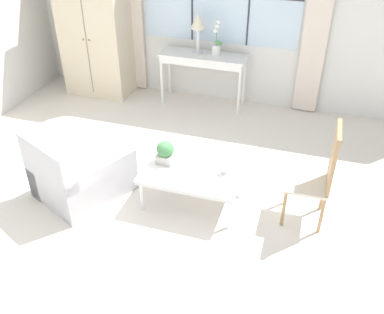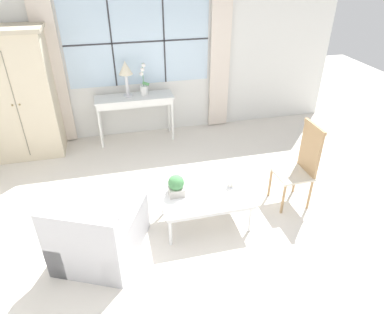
{
  "view_description": "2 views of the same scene",
  "coord_description": "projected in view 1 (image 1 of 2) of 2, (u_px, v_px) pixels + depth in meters",
  "views": [
    {
      "loc": [
        1.55,
        -3.3,
        3.14
      ],
      "look_at": [
        0.48,
        0.1,
        0.75
      ],
      "focal_mm": 40.0,
      "sensor_mm": 36.0,
      "label": 1
    },
    {
      "loc": [
        -0.51,
        -2.87,
        2.95
      ],
      "look_at": [
        0.3,
        0.49,
        0.86
      ],
      "focal_mm": 32.0,
      "sensor_mm": 36.0,
      "label": 2
    }
  ],
  "objects": [
    {
      "name": "armoire",
      "position": [
        95.0,
        32.0,
        6.76
      ],
      "size": [
        1.11,
        0.66,
        2.03
      ],
      "color": "beige",
      "rests_on": "ground_plane"
    },
    {
      "name": "armchair_upholstered",
      "position": [
        80.0,
        174.0,
        4.86
      ],
      "size": [
        1.13,
        1.2,
        0.84
      ],
      "color": "#B2B2B7",
      "rests_on": "ground_plane"
    },
    {
      "name": "coffee_table",
      "position": [
        192.0,
        175.0,
        4.64
      ],
      "size": [
        1.08,
        0.64,
        0.43
      ],
      "color": "silver",
      "rests_on": "ground_plane"
    },
    {
      "name": "potted_orchid",
      "position": [
        216.0,
        43.0,
        6.39
      ],
      "size": [
        0.16,
        0.13,
        0.54
      ],
      "color": "white",
      "rests_on": "console_table"
    },
    {
      "name": "ground_plane",
      "position": [
        148.0,
        210.0,
        4.75
      ],
      "size": [
        14.0,
        14.0,
        0.0
      ],
      "primitive_type": "plane",
      "color": "silver"
    },
    {
      "name": "wall_back_windowed",
      "position": [
        220.0,
        11.0,
        6.36
      ],
      "size": [
        7.2,
        0.14,
        2.8
      ],
      "color": "silver",
      "rests_on": "ground_plane"
    },
    {
      "name": "pillar_candle",
      "position": [
        226.0,
        168.0,
        4.57
      ],
      "size": [
        0.11,
        0.11,
        0.14
      ],
      "color": "silver",
      "rests_on": "coffee_table"
    },
    {
      "name": "side_chair_wooden",
      "position": [
        321.0,
        172.0,
        4.29
      ],
      "size": [
        0.45,
        0.45,
        1.14
      ],
      "color": "beige",
      "rests_on": "ground_plane"
    },
    {
      "name": "console_table",
      "position": [
        203.0,
        60.0,
        6.55
      ],
      "size": [
        1.33,
        0.43,
        0.82
      ],
      "color": "white",
      "rests_on": "ground_plane"
    },
    {
      "name": "potted_plant_small",
      "position": [
        166.0,
        152.0,
        4.71
      ],
      "size": [
        0.19,
        0.19,
        0.26
      ],
      "color": "#BCB7AD",
      "rests_on": "coffee_table"
    },
    {
      "name": "table_lamp",
      "position": [
        198.0,
        24.0,
        6.29
      ],
      "size": [
        0.23,
        0.23,
        0.6
      ],
      "color": "silver",
      "rests_on": "console_table"
    }
  ]
}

